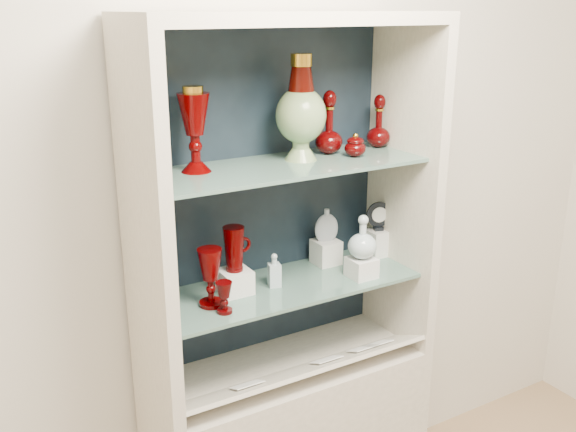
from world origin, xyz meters
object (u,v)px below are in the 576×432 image
ruby_pitcher (234,249)px  clear_round_decanter (363,238)px  pedestal_lamp_left (154,147)px  lidded_bowl (355,145)px  clear_square_bottle (274,270)px  cobalt_goblet (154,281)px  ruby_decanter_b (379,120)px  enamel_urn (301,108)px  ruby_goblet_small (224,297)px  pedestal_lamp_right (195,130)px  flat_flask (326,224)px  cameo_medallion (379,216)px  ruby_goblet_tall (210,277)px  ruby_decanter_a (329,119)px

ruby_pitcher → clear_round_decanter: size_ratio=1.00×
clear_round_decanter → pedestal_lamp_left: bearing=175.4°
lidded_bowl → clear_round_decanter: (0.00, -0.06, -0.32)m
pedestal_lamp_left → clear_square_bottle: (0.40, 0.03, -0.47)m
pedestal_lamp_left → cobalt_goblet: bearing=90.0°
ruby_decanter_b → lidded_bowl: ruby_decanter_b is taller
enamel_urn → ruby_goblet_small: enamel_urn is taller
clear_round_decanter → pedestal_lamp_right: bearing=166.1°
flat_flask → clear_round_decanter: bearing=-63.6°
enamel_urn → ruby_goblet_small: (-0.35, -0.12, -0.54)m
pedestal_lamp_right → enamel_urn: (0.36, -0.02, 0.04)m
cobalt_goblet → cameo_medallion: bearing=-0.1°
clear_round_decanter → ruby_pitcher: bearing=166.6°
lidded_bowl → cobalt_goblet: lidded_bowl is taller
clear_square_bottle → cameo_medallion: size_ratio=1.03×
pedestal_lamp_right → cobalt_goblet: (-0.16, 0.00, -0.46)m
pedestal_lamp_left → pedestal_lamp_right: (0.16, 0.08, 0.02)m
clear_square_bottle → pedestal_lamp_right: bearing=168.3°
clear_square_bottle → cameo_medallion: (0.48, 0.05, 0.10)m
flat_flask → cameo_medallion: size_ratio=1.08×
pedestal_lamp_left → ruby_decanter_b: bearing=5.7°
enamel_urn → clear_round_decanter: (0.18, -0.11, -0.45)m
cobalt_goblet → enamel_urn: bearing=-3.1°
ruby_goblet_small → cameo_medallion: cameo_medallion is taller
ruby_decanter_b → ruby_goblet_tall: ruby_decanter_b is taller
pedestal_lamp_left → ruby_decanter_b: (0.86, 0.09, -0.01)m
ruby_goblet_small → ruby_pitcher: bearing=51.6°
enamel_urn → lidded_bowl: enamel_urn is taller
ruby_decanter_b → clear_square_bottle: bearing=-172.8°
clear_round_decanter → ruby_goblet_small: bearing=-178.7°
lidded_bowl → ruby_goblet_small: 0.67m
lidded_bowl → cobalt_goblet: size_ratio=0.47×
cameo_medallion → ruby_goblet_small: bearing=-149.5°
cameo_medallion → clear_square_bottle: bearing=-155.0°
flat_flask → cameo_medallion: same height
ruby_decanter_b → ruby_goblet_tall: (-0.71, -0.09, -0.42)m
ruby_decanter_b → pedestal_lamp_left: bearing=-174.3°
ruby_decanter_a → ruby_goblet_small: size_ratio=2.37×
pedestal_lamp_left → enamel_urn: enamel_urn is taller
pedestal_lamp_right → flat_flask: pedestal_lamp_right is taller
cobalt_goblet → cameo_medallion: cameo_medallion is taller
pedestal_lamp_left → ruby_decanter_b: 0.87m
ruby_decanter_b → lidded_bowl: 0.19m
enamel_urn → ruby_decanter_b: 0.35m
cobalt_goblet → clear_round_decanter: size_ratio=1.15×
ruby_decanter_a → cobalt_goblet: size_ratio=1.40×
ruby_decanter_a → cameo_medallion: ruby_decanter_a is taller
cobalt_goblet → clear_square_bottle: 0.40m
ruby_goblet_small → flat_flask: size_ratio=0.82×
lidded_bowl → clear_round_decanter: bearing=-89.2°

